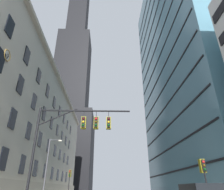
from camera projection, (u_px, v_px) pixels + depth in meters
station_building at (8, 131)px, 38.15m from camera, size 18.23×62.29×22.97m
dark_skyscraper at (71, 91)px, 113.55m from camera, size 27.42×27.42×175.80m
glass_office_midrise at (195, 58)px, 46.30m from camera, size 18.04×37.40×58.16m
traffic_signal_mast at (78, 131)px, 16.60m from camera, size 8.00×0.63×7.57m
traffic_light_near_right at (203, 168)px, 15.74m from camera, size 0.40×0.63×3.32m
traffic_light_far_left at (70, 175)px, 31.38m from camera, size 0.40×0.63×3.91m
street_lamppost at (49, 162)px, 26.72m from camera, size 1.80×0.32×7.55m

